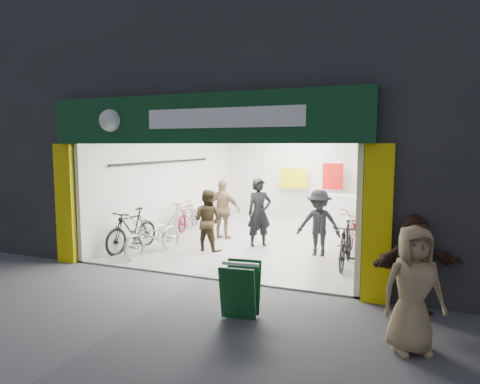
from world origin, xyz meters
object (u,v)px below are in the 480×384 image
Objects in this scene: bike_left_front at (154,235)px; pedestrian_near at (413,289)px; bike_right_front at (346,245)px; sandwich_board at (240,289)px.

bike_left_front is 6.27m from pedestrian_near.
bike_right_front is 1.01× the size of pedestrian_near.
pedestrian_near is at bearing -16.15° from bike_left_front.
sandwich_board is (3.24, -2.61, -0.02)m from bike_left_front.
pedestrian_near is at bearing -10.94° from sandwich_board.
bike_left_front reaches higher than sandwich_board.
sandwich_board is (-1.06, -3.29, -0.03)m from bike_right_front.
bike_left_front is 1.13× the size of pedestrian_near.
sandwich_board is at bearing 150.50° from pedestrian_near.
bike_left_front is 2.20× the size of sandwich_board.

